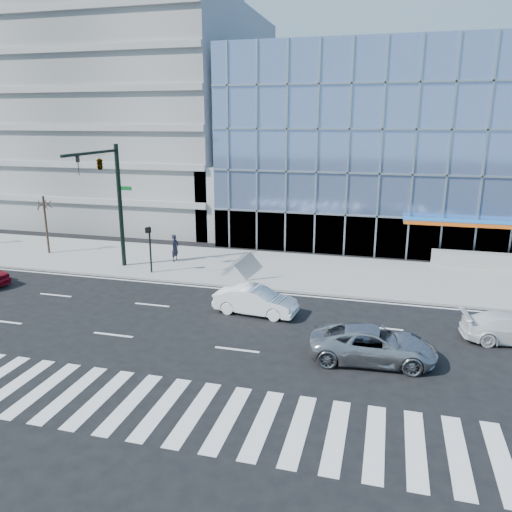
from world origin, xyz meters
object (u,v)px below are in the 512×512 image
Objects in this scene: silver_suv at (373,345)px; pedestrian at (175,248)px; white_sedan at (256,301)px; tilted_panel at (248,266)px; street_tree_near at (44,204)px; ped_signal_post at (149,242)px; traffic_signal at (106,178)px.

silver_suv is 2.75× the size of pedestrian.
white_sedan is 2.29× the size of pedestrian.
white_sedan is at bearing -100.58° from tilted_panel.
street_tree_near is 3.25× the size of tilted_panel.
tilted_panel is (6.48, 0.06, -1.08)m from ped_signal_post.
silver_suv is 11.48m from tilted_panel.
pedestrian is (2.89, 3.32, -5.08)m from traffic_signal.
traffic_signal is 19.32m from silver_suv.
street_tree_near reaches higher than pedestrian.
tilted_panel is at bearing -105.08° from pedestrian.
white_sedan is 5.05m from tilted_panel.
traffic_signal is at bearing -22.71° from street_tree_near.
traffic_signal reaches higher than ped_signal_post.
ped_signal_post is (2.50, 0.37, -4.02)m from traffic_signal.
silver_suv is at bearing -25.80° from traffic_signal.
white_sedan is at bearing -21.96° from traffic_signal.
pedestrian is 1.43× the size of tilted_panel.
traffic_signal is at bearing 152.29° from tilted_panel.
ped_signal_post reaches higher than tilted_panel.
street_tree_near is 16.40m from tilted_panel.
silver_suv is at bearing -116.00° from white_sedan.
traffic_signal is at bearing 74.11° from white_sedan.
tilted_panel is at bearing 2.75° from traffic_signal.
street_tree_near is at bearing 102.64° from pedestrian.
pedestrian is 6.73m from tilted_panel.
traffic_signal is 7.96m from street_tree_near.
tilted_panel is (-1.71, 4.74, 0.36)m from white_sedan.
ped_signal_post is 1.61× the size of pedestrian.
ped_signal_post reaches higher than white_sedan.
pedestrian is at bearing 124.10° from tilted_panel.
traffic_signal is at bearing -171.48° from ped_signal_post.
ped_signal_post is at bearing 8.52° from traffic_signal.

